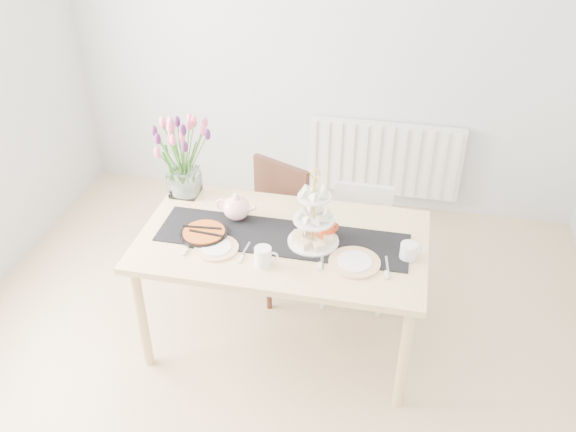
% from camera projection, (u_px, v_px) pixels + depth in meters
% --- Properties ---
extents(room_shell, '(4.50, 4.50, 4.50)m').
position_uv_depth(room_shell, '(245.00, 209.00, 2.63)').
color(room_shell, tan).
rests_on(room_shell, ground).
extents(radiator, '(1.20, 0.08, 0.60)m').
position_uv_depth(radiator, '(384.00, 159.00, 4.79)').
color(radiator, white).
rests_on(radiator, room_shell).
extents(dining_table, '(1.60, 0.90, 0.75)m').
position_uv_depth(dining_table, '(282.00, 249.00, 3.43)').
color(dining_table, '#D8B674').
rests_on(dining_table, ground).
extents(chair_brown, '(0.56, 0.56, 0.86)m').
position_uv_depth(chair_brown, '(271.00, 218.00, 4.01)').
color(chair_brown, '#381C14').
rests_on(chair_brown, ground).
extents(chair_white, '(0.40, 0.40, 0.76)m').
position_uv_depth(chair_white, '(359.00, 235.00, 3.95)').
color(chair_white, silver).
rests_on(chair_white, ground).
extents(table_runner, '(1.40, 0.35, 0.01)m').
position_uv_depth(table_runner, '(282.00, 238.00, 3.39)').
color(table_runner, black).
rests_on(table_runner, dining_table).
extents(tulip_vase, '(0.61, 0.61, 0.52)m').
position_uv_depth(tulip_vase, '(181.00, 145.00, 3.60)').
color(tulip_vase, silver).
rests_on(tulip_vase, dining_table).
extents(cake_stand, '(0.28, 0.28, 0.41)m').
position_uv_depth(cake_stand, '(314.00, 225.00, 3.28)').
color(cake_stand, gold).
rests_on(cake_stand, dining_table).
extents(teapot, '(0.28, 0.24, 0.16)m').
position_uv_depth(teapot, '(237.00, 208.00, 3.50)').
color(teapot, white).
rests_on(teapot, dining_table).
extents(cream_jug, '(0.12, 0.12, 0.09)m').
position_uv_depth(cream_jug, '(408.00, 251.00, 3.21)').
color(cream_jug, white).
rests_on(cream_jug, dining_table).
extents(tart_tin, '(0.26, 0.26, 0.03)m').
position_uv_depth(tart_tin, '(204.00, 234.00, 3.40)').
color(tart_tin, black).
rests_on(tart_tin, dining_table).
extents(mug_white, '(0.11, 0.11, 0.11)m').
position_uv_depth(mug_white, '(263.00, 257.00, 3.16)').
color(mug_white, white).
rests_on(mug_white, dining_table).
extents(mug_orange, '(0.13, 0.13, 0.11)m').
position_uv_depth(mug_orange, '(327.00, 231.00, 3.35)').
color(mug_orange, '#EC441A').
rests_on(mug_orange, dining_table).
extents(plate_left, '(0.26, 0.26, 0.01)m').
position_uv_depth(plate_left, '(217.00, 248.00, 3.30)').
color(plate_left, silver).
rests_on(plate_left, dining_table).
extents(plate_right, '(0.31, 0.31, 0.01)m').
position_uv_depth(plate_right, '(354.00, 262.00, 3.19)').
color(plate_right, silver).
rests_on(plate_right, dining_table).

